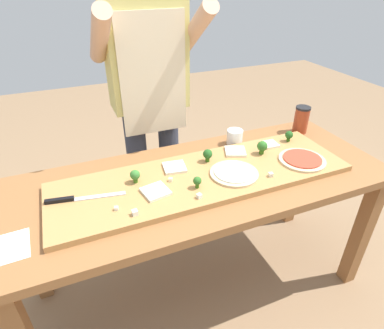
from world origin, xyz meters
The scene contains 24 objects.
ground_plane centered at (0.00, 0.00, 0.00)m, with size 8.00×8.00×0.00m, color #896B4C.
prep_table centered at (0.00, 0.00, 0.64)m, with size 1.74×0.68×0.74m.
cutting_board centered at (0.00, -0.02, 0.76)m, with size 1.34×0.40×0.03m, color #B27F47.
chefs_knife centered at (-0.55, 0.01, 0.78)m, with size 0.31×0.07×0.02m.
pizza_whole_tomato_red centered at (0.48, -0.09, 0.78)m, with size 0.22×0.22×0.02m.
pizza_whole_white_garlic centered at (0.13, -0.07, 0.78)m, with size 0.22×0.22×0.02m.
pizza_slice_far_left centered at (-0.24, -0.07, 0.78)m, with size 0.10×0.10×0.01m, color silver.
pizza_slice_near_right centered at (-0.10, 0.08, 0.78)m, with size 0.10×0.10×0.01m, color silver.
pizza_slice_far_right centered at (0.23, 0.10, 0.78)m, with size 0.10×0.10×0.01m, color silver.
pizza_slice_near_left centered at (0.43, 0.10, 0.78)m, with size 0.08×0.08×0.01m, color silver.
broccoli_floret_back_right centered at (-0.29, 0.04, 0.81)m, with size 0.04×0.04×0.06m.
broccoli_floret_front_right centered at (0.34, 0.04, 0.81)m, with size 0.05×0.05×0.07m.
broccoli_floret_center_left centered at (0.06, 0.08, 0.81)m, with size 0.04×0.04×0.06m.
broccoli_floret_back_mid centered at (0.54, 0.10, 0.81)m, with size 0.04×0.04×0.06m.
broccoli_floret_back_left centered at (-0.07, -0.10, 0.80)m, with size 0.04×0.04×0.05m.
cheese_crumble_a centered at (-0.15, -0.01, 0.78)m, with size 0.02×0.02×0.02m, color silver.
cheese_crumble_b centered at (-0.41, -0.12, 0.78)m, with size 0.01×0.01×0.01m, color white.
cheese_crumble_c centered at (-0.09, -0.17, 0.78)m, with size 0.02×0.02×0.02m, color white.
cheese_crumble_d centered at (0.27, -0.15, 0.78)m, with size 0.02×0.02×0.02m, color silver.
cheese_crumble_e centered at (-0.35, -0.17, 0.78)m, with size 0.02×0.02×0.02m, color white.
flour_cup centered at (0.29, 0.22, 0.78)m, with size 0.08×0.08×0.08m.
sauce_jar centered at (0.71, 0.21, 0.82)m, with size 0.08×0.08×0.15m.
recipe_note centered at (-0.77, -0.14, 0.75)m, with size 0.12×0.15×0.00m, color white.
cook_center centered at (-0.07, 0.54, 1.00)m, with size 0.54×0.39×1.67m.
Camera 1 is at (-0.50, -1.10, 1.56)m, focal length 30.00 mm.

